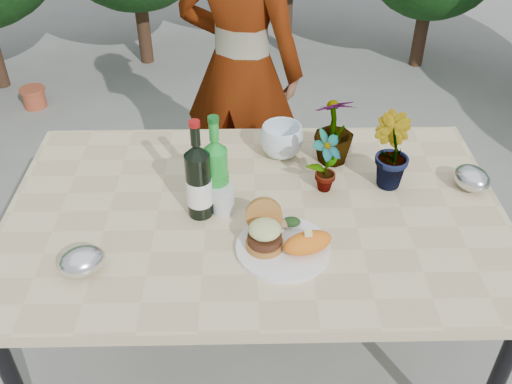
{
  "coord_description": "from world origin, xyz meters",
  "views": [
    {
      "loc": [
        -0.03,
        -1.42,
        1.9
      ],
      "look_at": [
        0.0,
        -0.08,
        0.88
      ],
      "focal_mm": 40.0,
      "sensor_mm": 36.0,
      "label": 1
    }
  ],
  "objects_px": {
    "dinner_plate": "(283,248)",
    "person": "(241,70)",
    "wine_bottle": "(199,182)",
    "patio_table": "(256,223)"
  },
  "relations": [
    {
      "from": "patio_table",
      "to": "wine_bottle",
      "type": "height_order",
      "value": "wine_bottle"
    },
    {
      "from": "person",
      "to": "patio_table",
      "type": "bearing_deg",
      "value": 113.99
    },
    {
      "from": "patio_table",
      "to": "person",
      "type": "height_order",
      "value": "person"
    },
    {
      "from": "dinner_plate",
      "to": "person",
      "type": "bearing_deg",
      "value": 96.38
    },
    {
      "from": "dinner_plate",
      "to": "wine_bottle",
      "type": "xyz_separation_m",
      "value": [
        -0.25,
        0.18,
        0.12
      ]
    },
    {
      "from": "dinner_plate",
      "to": "person",
      "type": "distance_m",
      "value": 1.14
    },
    {
      "from": "patio_table",
      "to": "wine_bottle",
      "type": "bearing_deg",
      "value": -174.32
    },
    {
      "from": "wine_bottle",
      "to": "person",
      "type": "bearing_deg",
      "value": 106.04
    },
    {
      "from": "dinner_plate",
      "to": "wine_bottle",
      "type": "height_order",
      "value": "wine_bottle"
    },
    {
      "from": "dinner_plate",
      "to": "person",
      "type": "relative_size",
      "value": 0.18
    }
  ]
}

